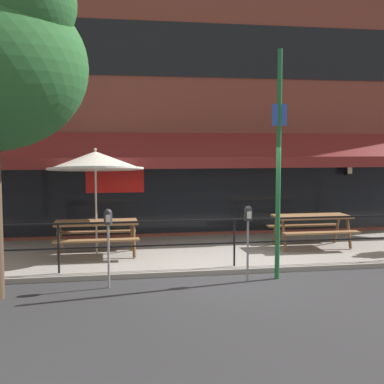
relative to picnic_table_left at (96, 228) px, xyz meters
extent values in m
plane|color=#2D2D30|center=(2.74, -1.82, -0.71)|extent=(120.00, 120.00, 0.00)
cube|color=gray|center=(2.74, 0.18, -0.66)|extent=(15.00, 4.00, 0.10)
cube|color=brown|center=(2.74, 2.43, 2.78)|extent=(15.00, 0.50, 6.97)
cube|color=black|center=(2.74, 2.17, 4.31)|extent=(10.50, 0.02, 1.40)
cube|color=black|center=(2.74, 2.16, 0.64)|extent=(12.00, 0.02, 2.30)
cube|color=red|center=(0.49, 2.15, 0.94)|extent=(1.50, 0.02, 0.70)
cube|color=maroon|center=(2.74, 1.63, 1.79)|extent=(13.80, 0.92, 0.70)
cube|color=maroon|center=(2.74, 1.12, 1.39)|extent=(13.80, 0.08, 0.28)
cube|color=black|center=(6.86, 2.04, 1.32)|extent=(0.04, 0.28, 0.04)
cube|color=black|center=(6.86, 1.90, 1.14)|extent=(0.18, 0.18, 0.28)
cube|color=beige|center=(6.86, 1.90, 1.14)|extent=(0.13, 0.19, 0.20)
cylinder|color=black|center=(-0.71, -1.52, -0.13)|extent=(0.04, 0.04, 0.95)
cylinder|color=black|center=(2.74, -1.52, -0.13)|extent=(0.04, 0.04, 0.95)
cube|color=black|center=(2.74, -1.52, 0.34)|extent=(13.80, 0.04, 0.04)
cube|color=black|center=(2.74, -1.52, -0.13)|extent=(13.80, 0.03, 0.03)
cube|color=brown|center=(0.00, 0.00, 0.13)|extent=(1.80, 0.80, 0.05)
cube|color=brown|center=(0.00, -0.58, -0.17)|extent=(1.80, 0.26, 0.04)
cube|color=brown|center=(0.00, 0.58, -0.17)|extent=(1.80, 0.26, 0.04)
cylinder|color=brown|center=(0.80, -0.32, -0.24)|extent=(0.07, 0.30, 0.73)
cylinder|color=brown|center=(0.80, 0.32, -0.24)|extent=(0.07, 0.30, 0.73)
cylinder|color=brown|center=(-0.80, -0.32, -0.24)|extent=(0.07, 0.30, 0.73)
cylinder|color=brown|center=(-0.80, 0.32, -0.24)|extent=(0.07, 0.30, 0.73)
cube|color=brown|center=(5.06, 0.10, 0.13)|extent=(1.80, 0.80, 0.05)
cube|color=brown|center=(5.06, -0.48, -0.17)|extent=(1.80, 0.26, 0.04)
cube|color=brown|center=(5.06, 0.68, -0.17)|extent=(1.80, 0.26, 0.04)
cylinder|color=brown|center=(5.86, -0.22, -0.24)|extent=(0.07, 0.30, 0.73)
cylinder|color=brown|center=(5.86, 0.42, -0.24)|extent=(0.07, 0.30, 0.73)
cylinder|color=brown|center=(4.26, -0.22, -0.24)|extent=(0.07, 0.30, 0.73)
cylinder|color=brown|center=(4.26, 0.42, -0.24)|extent=(0.07, 0.30, 0.73)
cylinder|color=#B7B2A8|center=(0.00, 0.24, 0.54)|extent=(0.04, 0.04, 2.30)
cone|color=silver|center=(0.00, 0.24, 1.49)|extent=(2.10, 2.13, 0.58)
cylinder|color=white|center=(0.00, 0.24, 1.30)|extent=(2.14, 2.14, 0.22)
sphere|color=#B7B2A8|center=(0.00, 0.24, 1.73)|extent=(0.07, 0.07, 0.07)
cylinder|color=gray|center=(0.21, -2.38, -0.13)|extent=(0.04, 0.04, 1.15)
cylinder|color=#2D2D33|center=(0.21, -2.38, 0.54)|extent=(0.15, 0.15, 0.20)
sphere|color=#2D2D33|center=(0.21, -2.38, 0.64)|extent=(0.14, 0.14, 0.14)
cube|color=silver|center=(0.21, -2.46, 0.55)|extent=(0.08, 0.01, 0.13)
cylinder|color=gray|center=(2.78, -2.37, -0.13)|extent=(0.04, 0.04, 1.15)
cylinder|color=#2D2D33|center=(2.78, -2.37, 0.54)|extent=(0.15, 0.15, 0.20)
sphere|color=#2D2D33|center=(2.78, -2.37, 0.64)|extent=(0.14, 0.14, 0.14)
cube|color=silver|center=(2.78, -2.45, 0.55)|extent=(0.08, 0.01, 0.13)
cylinder|color=#1E6033|center=(3.38, -2.27, 1.45)|extent=(0.09, 0.09, 4.31)
cube|color=blue|center=(3.38, -2.29, 2.39)|extent=(0.28, 0.02, 0.40)
ellipsoid|color=#28602D|center=(-1.17, -3.04, 4.02)|extent=(1.90, 1.74, 1.74)
camera|label=1|loc=(0.04, -11.84, 1.85)|focal=50.00mm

